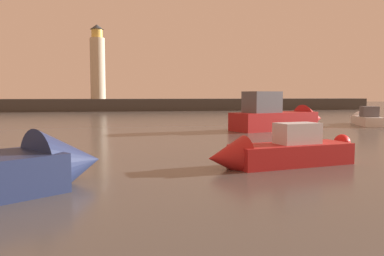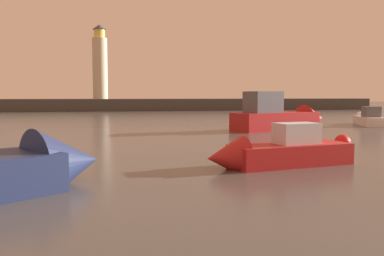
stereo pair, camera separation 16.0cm
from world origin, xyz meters
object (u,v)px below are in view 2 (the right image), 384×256
object	(u,v)px
lighthouse	(100,64)
mooring_buoy	(342,142)
motorboat_2	(272,153)
motorboat_3	(366,119)
motorboat_1	(284,117)

from	to	relation	value
lighthouse	mooring_buoy	distance (m)	54.07
motorboat_2	motorboat_3	size ratio (longest dim) A/B	1.05
motorboat_3	lighthouse	bearing A→B (deg)	125.25
motorboat_2	mooring_buoy	size ratio (longest dim) A/B	7.79
motorboat_2	mooring_buoy	bearing A→B (deg)	34.65
lighthouse	motorboat_2	size ratio (longest dim) A/B	2.02
motorboat_1	mooring_buoy	xyz separation A→B (m)	(-2.02, -11.74, -0.57)
motorboat_1	motorboat_2	xyz separation A→B (m)	(-7.12, -15.26, -0.45)
motorboat_1	motorboat_2	distance (m)	16.84
lighthouse	motorboat_2	bearing A→B (deg)	-80.55
lighthouse	mooring_buoy	bearing A→B (deg)	-74.53
motorboat_1	motorboat_2	bearing A→B (deg)	-115.00
lighthouse	mooring_buoy	size ratio (longest dim) A/B	15.78
mooring_buoy	motorboat_1	bearing A→B (deg)	80.24
motorboat_2	motorboat_3	distance (m)	24.95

